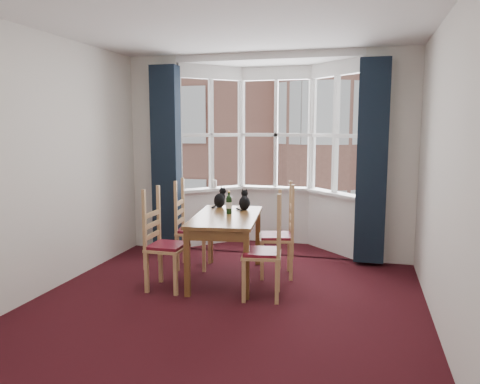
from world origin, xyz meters
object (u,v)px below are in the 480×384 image
(dining_table, at_px, (226,224))
(chair_left_near, at_px, (160,247))
(cat_right, at_px, (245,202))
(wine_bottle, at_px, (229,204))
(chair_left_far, at_px, (187,231))
(chair_right_far, at_px, (284,238))
(chair_right_near, at_px, (270,254))
(cat_left, at_px, (220,199))
(candle_tall, at_px, (215,184))

(dining_table, bearing_deg, chair_left_near, -141.49)
(cat_right, relative_size, wine_bottle, 0.98)
(chair_left_far, relative_size, chair_right_far, 1.00)
(chair_right_near, xyz_separation_m, cat_right, (-0.51, 0.89, 0.40))
(cat_left, distance_m, cat_right, 0.37)
(chair_left_far, bearing_deg, wine_bottle, -17.88)
(chair_left_near, bearing_deg, chair_right_far, 32.12)
(chair_left_near, xyz_separation_m, chair_right_near, (1.25, 0.02, 0.00))
(chair_right_far, bearing_deg, chair_right_near, -90.96)
(cat_left, height_order, cat_right, cat_left)
(chair_left_far, xyz_separation_m, cat_right, (0.75, 0.09, 0.40))
(chair_right_far, relative_size, cat_left, 3.38)
(chair_right_far, height_order, wine_bottle, wine_bottle)
(chair_right_near, bearing_deg, chair_right_far, 89.04)
(chair_right_far, distance_m, wine_bottle, 0.78)
(chair_right_near, bearing_deg, chair_left_far, 147.38)
(wine_bottle, bearing_deg, candle_tall, 114.06)
(chair_left_far, height_order, wine_bottle, wine_bottle)
(dining_table, relative_size, chair_right_far, 1.58)
(cat_left, height_order, wine_bottle, wine_bottle)
(chair_left_far, bearing_deg, dining_table, -27.45)
(chair_right_near, bearing_deg, cat_right, 119.70)
(dining_table, relative_size, cat_right, 5.43)
(chair_right_near, bearing_deg, dining_table, 142.73)
(cat_right, bearing_deg, wine_bottle, -112.34)
(dining_table, relative_size, wine_bottle, 5.33)
(chair_left_far, bearing_deg, cat_right, 6.67)
(chair_left_near, relative_size, cat_left, 3.38)
(chair_left_near, xyz_separation_m, cat_left, (0.39, 1.02, 0.40))
(chair_right_far, bearing_deg, dining_table, -155.17)
(chair_left_near, distance_m, candle_tall, 2.11)
(chair_right_far, xyz_separation_m, cat_left, (-0.88, 0.23, 0.40))
(chair_left_near, height_order, chair_right_near, same)
(chair_right_far, bearing_deg, cat_right, 167.25)
(wine_bottle, relative_size, candle_tall, 2.22)
(chair_left_near, xyz_separation_m, chair_left_far, (-0.00, 0.82, 0.00))
(dining_table, height_order, candle_tall, candle_tall)
(chair_right_far, distance_m, cat_left, 0.99)
(candle_tall, bearing_deg, cat_right, -56.51)
(dining_table, relative_size, chair_left_near, 1.58)
(chair_right_far, height_order, cat_left, cat_left)
(chair_left_far, distance_m, candle_tall, 1.32)
(chair_right_far, bearing_deg, chair_left_far, 178.62)
(chair_left_near, xyz_separation_m, wine_bottle, (0.63, 0.62, 0.42))
(dining_table, xyz_separation_m, chair_left_near, (-0.63, -0.50, -0.20))
(chair_left_far, xyz_separation_m, chair_right_near, (1.25, -0.80, 0.00))
(cat_right, height_order, wine_bottle, wine_bottle)
(chair_right_near, xyz_separation_m, wine_bottle, (-0.63, 0.60, 0.42))
(chair_right_far, distance_m, cat_right, 0.66)
(chair_right_near, height_order, chair_right_far, same)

